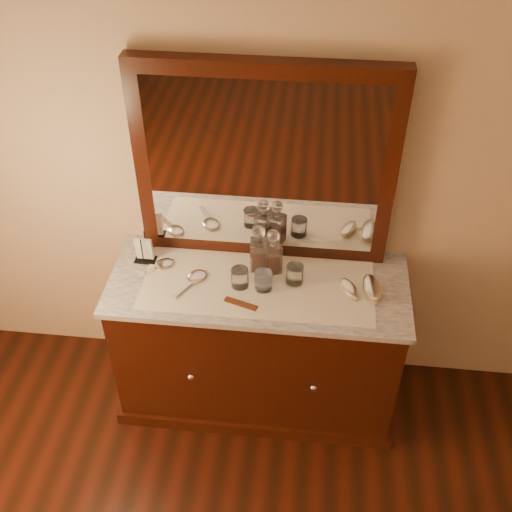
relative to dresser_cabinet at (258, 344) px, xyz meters
name	(u,v)px	position (x,y,z in m)	size (l,w,h in m)	color
dresser_cabinet	(258,344)	(0.00, 0.00, 0.00)	(1.40, 0.55, 0.82)	black
dresser_plinth	(258,387)	(0.00, 0.00, -0.37)	(1.46, 0.59, 0.08)	black
knob_left	(191,377)	(-0.30, -0.28, 0.04)	(0.04, 0.04, 0.04)	silver
knob_right	(314,388)	(0.30, -0.28, 0.04)	(0.04, 0.04, 0.04)	silver
marble_top	(258,285)	(0.00, 0.00, 0.42)	(1.44, 0.59, 0.03)	white
mirror_frame	(264,166)	(0.00, 0.25, 0.94)	(1.20, 0.08, 1.00)	black
mirror_glass	(264,170)	(0.00, 0.21, 0.94)	(1.06, 0.01, 0.86)	white
lace_runner	(258,285)	(0.00, -0.02, 0.44)	(1.10, 0.45, 0.00)	white
pin_dish	(262,281)	(0.02, 0.00, 0.45)	(0.08, 0.08, 0.01)	white
comb	(241,304)	(-0.06, -0.16, 0.45)	(0.16, 0.03, 0.01)	brown
napkin_rack	(144,250)	(-0.58, 0.10, 0.50)	(0.11, 0.07, 0.16)	black
decanter_left	(259,252)	(-0.01, 0.10, 0.54)	(0.08, 0.08, 0.26)	#8F3814
decanter_right	(273,255)	(0.06, 0.09, 0.54)	(0.10, 0.10, 0.25)	#8F3814
brush_near	(349,289)	(0.43, -0.02, 0.46)	(0.12, 0.15, 0.04)	tan
brush_far	(372,289)	(0.54, -0.02, 0.47)	(0.11, 0.19, 0.05)	tan
hand_mirror_outer	(161,265)	(-0.49, 0.06, 0.45)	(0.18, 0.19, 0.02)	silver
hand_mirror_inner	(194,279)	(-0.31, -0.02, 0.45)	(0.16, 0.23, 0.02)	silver
tumblers	(266,277)	(0.04, -0.02, 0.49)	(0.34, 0.14, 0.10)	white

